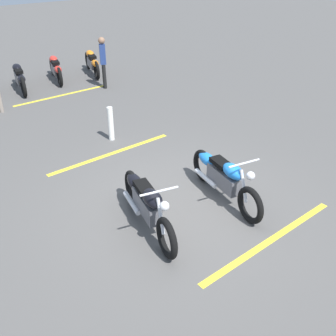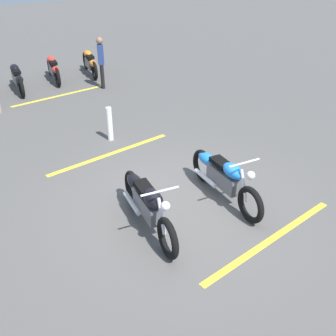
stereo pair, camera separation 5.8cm
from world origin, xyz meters
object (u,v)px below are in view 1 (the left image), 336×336
Objects in this scene: motorcycle_bright_foreground at (223,177)px; motorcycle_row_left at (56,68)px; motorcycle_dark_foreground at (146,203)px; bystander_secondary at (103,60)px; motorcycle_row_far_left at (92,62)px; motorcycle_row_center at (19,77)px; bollard_post at (111,124)px.

motorcycle_bright_foreground is 1.04× the size of motorcycle_row_left.
bystander_secondary is at bearing 169.32° from motorcycle_dark_foreground.
motorcycle_bright_foreground is 1.04× the size of motorcycle_row_far_left.
motorcycle_dark_foreground is at bearing 173.49° from motorcycle_row_far_left.
motorcycle_row_center is (8.64, 0.84, -0.01)m from motorcycle_bright_foreground.
motorcycle_bright_foreground is at bearing -169.80° from motorcycle_row_left.
bollard_post is (3.38, -1.26, -0.04)m from motorcycle_dark_foreground.
bollard_post is at bearing -92.29° from bystander_secondary.
bollard_post is at bearing -163.75° from motorcycle_bright_foreground.
motorcycle_row_center is at bearing 174.80° from bystander_secondary.
motorcycle_bright_foreground is 1.01× the size of motorcycle_dark_foreground.
motorcycle_dark_foreground is 1.01× the size of motorcycle_row_center.
bystander_secondary reaches higher than motorcycle_dark_foreground.
motorcycle_row_far_left is 1.40m from motorcycle_row_left.
bystander_secondary reaches higher than motorcycle_row_far_left.
motorcycle_row_left is at bearing -65.84° from motorcycle_row_center.
motorcycle_bright_foreground is 9.12m from motorcycle_row_far_left.
motorcycle_bright_foreground is 2.62× the size of bollard_post.
motorcycle_bright_foreground is at bearing -163.57° from motorcycle_row_center.
bystander_secondary is at bearing 178.38° from motorcycle_bright_foreground.
motorcycle_row_far_left is at bearing 100.58° from bystander_secondary.
motorcycle_row_left is 5.51m from bollard_post.
motorcycle_row_left is 2.02m from bystander_secondary.
motorcycle_row_far_left is (8.75, -3.58, -0.01)m from motorcycle_dark_foreground.
bystander_secondary is (-1.70, -0.98, 0.48)m from motorcycle_row_left.
bollard_post reaches higher than motorcycle_row_far_left.
motorcycle_row_left is 1.28× the size of bystander_secondary.
motorcycle_row_far_left is 1.00× the size of motorcycle_row_left.
motorcycle_row_center is at bearing 5.28° from bollard_post.
motorcycle_row_far_left is 0.98× the size of motorcycle_row_center.
motorcycle_dark_foreground reaches higher than motorcycle_row_center.
motorcycle_dark_foreground is 8.52m from motorcycle_row_center.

